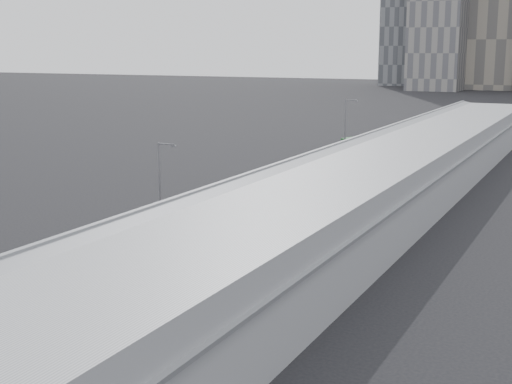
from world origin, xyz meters
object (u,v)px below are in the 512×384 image
Objects in this scene: suv at (401,131)px; bus_7 at (400,146)px; street_lamp_near at (161,180)px; shipping_container at (357,144)px; bus_2 at (180,242)px; bus_4 at (296,190)px; bus_1 at (49,294)px; bus_8 at (418,136)px; bus_6 at (374,156)px; bus_3 at (245,210)px; bus_5 at (336,169)px; bus_10 at (448,122)px; bus_9 at (437,128)px; street_lamp_far at (346,125)px.

bus_7 is at bearing -59.99° from suv.
street_lamp_near is 1.43× the size of shipping_container.
bus_4 is at bearing 91.44° from bus_2.
bus_1 reaches higher than bus_8.
bus_6 reaches higher than shipping_container.
bus_3 is 0.88× the size of bus_5.
bus_2 reaches higher than bus_7.
bus_10 is at bearing 87.34° from bus_6.
bus_2 is (0.34, 15.34, -0.20)m from bus_1.
bus_8 is (-0.02, 56.88, 0.18)m from bus_4.
bus_1 is 1.01× the size of bus_9.
bus_8 is 1.44× the size of street_lamp_far.
bus_10 reaches higher than bus_6.
bus_8 is at bearing -88.62° from bus_10.
street_lamp_far is at bearing -96.34° from bus_9.
street_lamp_far is at bearing -73.74° from suv.
bus_2 is 2.03× the size of shipping_container.
street_lamp_far is at bearing -101.71° from bus_8.
shipping_container is (-6.65, 28.72, -0.46)m from bus_5.
bus_10 is (-0.24, 99.09, 0.04)m from bus_3.
bus_7 is at bearing 83.42° from street_lamp_near.
bus_6 is 2.51× the size of suv.
bus_7 is (0.33, 43.48, -0.01)m from bus_4.
suv is (0.13, 28.14, -0.55)m from shipping_container.
bus_10 is 2.50× the size of suv.
street_lamp_far is at bearing -96.26° from bus_10.
bus_8 reaches higher than bus_4.
bus_1 is at bearing -71.39° from suv.
street_lamp_near reaches higher than bus_3.
street_lamp_far reaches higher than bus_6.
bus_1 is 127.70m from bus_10.
bus_5 is 28.74m from bus_7.
bus_2 is 13.28m from bus_3.
bus_3 is at bearing -98.05° from bus_4.
street_lamp_near is (-6.70, -17.44, 3.51)m from bus_4.
street_lamp_near is at bearing -90.29° from street_lamp_far.
bus_3 is at bearing -90.03° from bus_10.
bus_1 is 2.29× the size of shipping_container.
street_lamp_far is (-6.41, -21.62, 3.81)m from bus_8.
bus_10 reaches higher than bus_3.
bus_2 is at bearing -47.87° from street_lamp_near.
bus_7 is 13.41m from bus_8.
bus_5 is at bearing -96.43° from bus_6.
bus_6 is at bearing -86.45° from bus_9.
bus_9 is 30.01m from shipping_container.
bus_1 is 1.60× the size of street_lamp_near.
bus_10 reaches higher than bus_4.
bus_8 is 2.28× the size of shipping_container.
bus_7 is at bearing 84.54° from bus_4.
street_lamp_near is (-5.85, -104.95, 3.46)m from bus_10.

